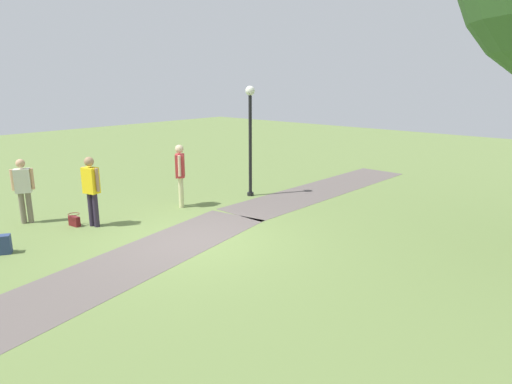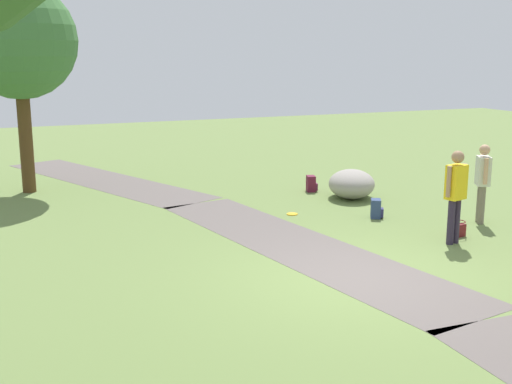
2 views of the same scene
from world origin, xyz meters
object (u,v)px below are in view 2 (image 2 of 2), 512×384
at_px(lawn_boulder, 352,184).
at_px(backpack_by_boulder, 311,184).
at_px(woman_with_handbag, 456,190).
at_px(young_tree_near_path, 19,42).
at_px(passerby_on_path, 483,178).
at_px(spare_backpack_on_lawn, 376,209).
at_px(handbag_on_grass, 458,230).
at_px(frisbee_on_grass, 292,214).

xyz_separation_m(lawn_boulder, backpack_by_boulder, (1.02, 0.55, -0.15)).
height_order(woman_with_handbag, backpack_by_boulder, woman_with_handbag).
distance_m(young_tree_near_path, backpack_by_boulder, 7.88).
relative_size(young_tree_near_path, woman_with_handbag, 2.97).
xyz_separation_m(young_tree_near_path, passerby_on_path, (-6.80, -8.28, -2.74)).
height_order(backpack_by_boulder, spare_backpack_on_lawn, same).
height_order(young_tree_near_path, backpack_by_boulder, young_tree_near_path).
bearing_deg(lawn_boulder, handbag_on_grass, -178.61).
bearing_deg(frisbee_on_grass, woman_with_handbag, -150.72).
bearing_deg(woman_with_handbag, backpack_by_boulder, 2.83).
height_order(lawn_boulder, handbag_on_grass, lawn_boulder).
height_order(young_tree_near_path, passerby_on_path, young_tree_near_path).
bearing_deg(woman_with_handbag, lawn_boulder, -4.22).
height_order(woman_with_handbag, spare_backpack_on_lawn, woman_with_handbag).
bearing_deg(backpack_by_boulder, handbag_on_grass, -172.34).
relative_size(young_tree_near_path, passerby_on_path, 3.15).
height_order(young_tree_near_path, spare_backpack_on_lawn, young_tree_near_path).
height_order(young_tree_near_path, woman_with_handbag, young_tree_near_path).
distance_m(woman_with_handbag, backpack_by_boulder, 5.12).
bearing_deg(passerby_on_path, young_tree_near_path, 50.57).
height_order(passerby_on_path, backpack_by_boulder, passerby_on_path).
bearing_deg(lawn_boulder, backpack_by_boulder, 28.10).
bearing_deg(handbag_on_grass, backpack_by_boulder, 7.66).
bearing_deg(young_tree_near_path, woman_with_handbag, -138.94).
distance_m(lawn_boulder, passerby_on_path, 3.33).
xyz_separation_m(spare_backpack_on_lawn, frisbee_on_grass, (0.95, 1.50, -0.18)).
bearing_deg(young_tree_near_path, passerby_on_path, -129.43).
distance_m(passerby_on_path, frisbee_on_grass, 3.98).
relative_size(spare_backpack_on_lawn, frisbee_on_grass, 1.66).
xyz_separation_m(young_tree_near_path, frisbee_on_grass, (-4.68, -5.04, -3.66)).
height_order(backpack_by_boulder, frisbee_on_grass, backpack_by_boulder).
height_order(handbag_on_grass, frisbee_on_grass, handbag_on_grass).
bearing_deg(lawn_boulder, frisbee_on_grass, 114.32).
xyz_separation_m(woman_with_handbag, frisbee_on_grass, (3.10, 1.74, -0.99)).
bearing_deg(spare_backpack_on_lawn, passerby_on_path, -124.12).
height_order(passerby_on_path, spare_backpack_on_lawn, passerby_on_path).
relative_size(young_tree_near_path, frisbee_on_grass, 21.11).
bearing_deg(handbag_on_grass, woman_with_handbag, 129.31).
bearing_deg(young_tree_near_path, spare_backpack_on_lawn, -130.72).
bearing_deg(woman_with_handbag, passerby_on_path, -57.01).
bearing_deg(spare_backpack_on_lawn, frisbee_on_grass, 57.68).
height_order(woman_with_handbag, frisbee_on_grass, woman_with_handbag).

